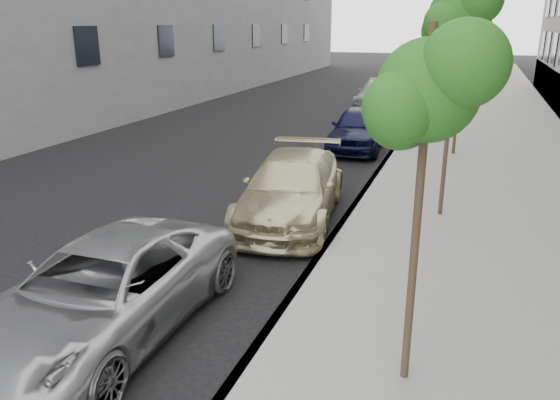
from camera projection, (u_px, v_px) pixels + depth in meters
The scene contains 10 objects.
sidewalk at pixel (486, 115), 26.74m from camera, with size 6.40×72.00×0.14m, color gray.
curb at pixel (420, 111), 27.73m from camera, with size 0.15×72.00×0.14m, color #9E9B93.
tree_near at pixel (430, 92), 5.79m from camera, with size 1.52×1.32×4.31m.
tree_mid at pixel (460, 16), 11.36m from camera, with size 1.63×1.43×5.20m.
tree_far at pixel (466, 37), 17.36m from camera, with size 1.52×1.32×4.57m.
minivan at pixel (104, 291), 7.91m from camera, with size 2.30×4.98×1.38m, color #A8ABAD.
suv at pixel (292, 188), 12.63m from camera, with size 2.07×5.10×1.48m, color #C0B889.
sedan_blue at pixel (359, 128), 19.60m from camera, with size 1.80×4.46×1.52m, color black.
sedan_black at pixel (382, 110), 24.06m from camera, with size 1.48×4.25×1.40m, color black.
sedan_rear at pixel (378, 95), 29.05m from camera, with size 1.99×4.90×1.42m, color #94979B.
Camera 1 is at (3.67, -4.56, 4.41)m, focal length 35.00 mm.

